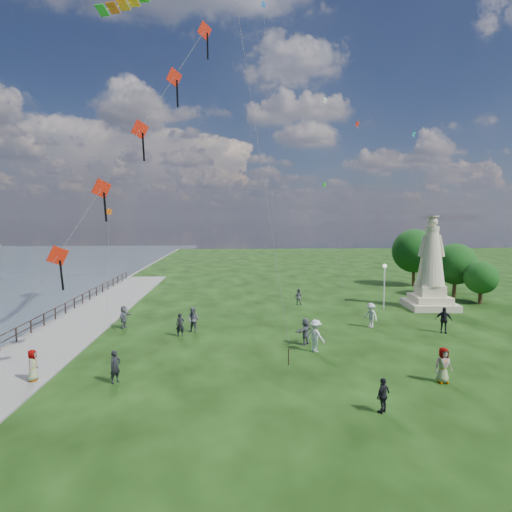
{
  "coord_description": "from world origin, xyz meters",
  "views": [
    {
      "loc": [
        -2.43,
        -19.38,
        7.96
      ],
      "look_at": [
        -1.0,
        8.0,
        5.5
      ],
      "focal_mm": 30.0,
      "sensor_mm": 36.0,
      "label": 1
    }
  ],
  "objects": [
    {
      "name": "person_5",
      "position": [
        -10.37,
        11.39,
        0.83
      ],
      "size": [
        1.01,
        1.64,
        1.65
      ],
      "primitive_type": "imported",
      "rotation": [
        0.0,
        0.0,
        1.33
      ],
      "color": "#595960",
      "rests_on": "ground"
    },
    {
      "name": "person_0",
      "position": [
        -8.17,
        0.97,
        0.8
      ],
      "size": [
        0.66,
        0.7,
        1.6
      ],
      "primitive_type": "imported",
      "rotation": [
        0.0,
        0.0,
        0.92
      ],
      "color": "black",
      "rests_on": "ground"
    },
    {
      "name": "person_1",
      "position": [
        -5.26,
        9.93,
        0.89
      ],
      "size": [
        1.01,
        0.85,
        1.78
      ],
      "primitive_type": "imported",
      "rotation": [
        0.0,
        0.0,
        -0.44
      ],
      "color": "#595960",
      "rests_on": "ground"
    },
    {
      "name": "person_2",
      "position": [
        2.4,
        5.28,
        0.97
      ],
      "size": [
        1.31,
        1.36,
        1.93
      ],
      "primitive_type": "imported",
      "rotation": [
        0.0,
        0.0,
        2.3
      ],
      "color": "silver",
      "rests_on": "ground"
    },
    {
      "name": "waterfront",
      "position": [
        -15.24,
        8.99,
        -0.06
      ],
      "size": [
        200.0,
        200.0,
        1.51
      ],
      "color": "#354550",
      "rests_on": "ground"
    },
    {
      "name": "person_6",
      "position": [
        -6.05,
        9.05,
        0.78
      ],
      "size": [
        0.62,
        0.47,
        1.55
      ],
      "primitive_type": "imported",
      "rotation": [
        0.0,
        0.0,
        0.18
      ],
      "color": "black",
      "rests_on": "ground"
    },
    {
      "name": "person_8",
      "position": [
        7.51,
        10.7,
        0.89
      ],
      "size": [
        1.11,
        1.29,
        1.78
      ],
      "primitive_type": "imported",
      "rotation": [
        0.0,
        0.0,
        -1.02
      ],
      "color": "silver",
      "rests_on": "ground"
    },
    {
      "name": "person_10",
      "position": [
        -12.17,
        1.22,
        0.77
      ],
      "size": [
        0.5,
        0.77,
        1.53
      ],
      "primitive_type": "imported",
      "rotation": [
        0.0,
        0.0,
        1.63
      ],
      "color": "#595960",
      "rests_on": "ground"
    },
    {
      "name": "person_11",
      "position": [
        2.03,
        6.7,
        0.85
      ],
      "size": [
        1.56,
        1.62,
        1.7
      ],
      "primitive_type": "imported",
      "rotation": [
        0.0,
        0.0,
        3.97
      ],
      "color": "#595960",
      "rests_on": "ground"
    },
    {
      "name": "statue",
      "position": [
        14.82,
        16.92,
        3.07
      ],
      "size": [
        4.24,
        4.24,
        8.13
      ],
      "rotation": [
        0.0,
        0.0,
        -0.06
      ],
      "color": "#BDB58F",
      "rests_on": "ground"
    },
    {
      "name": "person_9",
      "position": [
        12.08,
        8.97,
        0.91
      ],
      "size": [
        1.19,
        0.94,
        1.82
      ],
      "primitive_type": "imported",
      "rotation": [
        0.0,
        0.0,
        -0.43
      ],
      "color": "black",
      "rests_on": "ground"
    },
    {
      "name": "person_4",
      "position": [
        7.65,
        0.18,
        0.86
      ],
      "size": [
        0.87,
        0.57,
        1.73
      ],
      "primitive_type": "imported",
      "rotation": [
        0.0,
        0.0,
        0.06
      ],
      "color": "#595960",
      "rests_on": "ground"
    },
    {
      "name": "lamppost",
      "position": [
        10.61,
        16.7,
        2.88
      ],
      "size": [
        0.37,
        0.37,
        3.99
      ],
      "color": "silver",
      "rests_on": "ground"
    },
    {
      "name": "small_kites",
      "position": [
        5.08,
        23.1,
        14.05
      ],
      "size": [
        30.04,
        16.9,
        29.68
      ],
      "color": "silver",
      "rests_on": "ground"
    },
    {
      "name": "tree_row",
      "position": [
        19.16,
        25.66,
        3.67
      ],
      "size": [
        5.91,
        14.54,
        6.65
      ],
      "color": "#382314",
      "rests_on": "ground"
    },
    {
      "name": "red_kite_train",
      "position": [
        -7.67,
        4.58,
        12.29
      ],
      "size": [
        9.81,
        9.35,
        19.89
      ],
      "color": "black",
      "rests_on": "ground"
    },
    {
      "name": "person_7",
      "position": [
        3.46,
        18.99,
        0.75
      ],
      "size": [
        0.83,
        0.66,
        1.49
      ],
      "primitive_type": "imported",
      "rotation": [
        0.0,
        0.0,
        2.81
      ],
      "color": "#595960",
      "rests_on": "ground"
    },
    {
      "name": "person_3",
      "position": [
        3.64,
        -2.82,
        0.73
      ],
      "size": [
        0.94,
        0.88,
        1.46
      ],
      "primitive_type": "imported",
      "rotation": [
        0.0,
        0.0,
        3.83
      ],
      "color": "black",
      "rests_on": "ground"
    }
  ]
}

